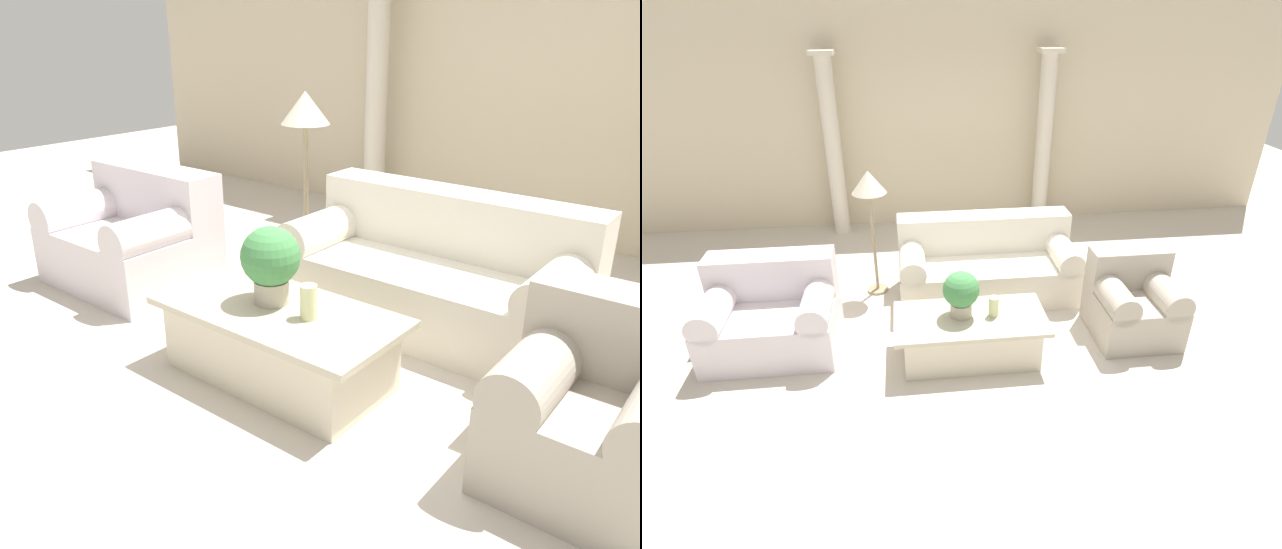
# 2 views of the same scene
# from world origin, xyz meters

# --- Properties ---
(ground_plane) EXTENTS (16.00, 16.00, 0.00)m
(ground_plane) POSITION_xyz_m (0.00, 0.00, 0.00)
(ground_plane) COLOR beige
(wall_back) EXTENTS (10.00, 0.06, 3.20)m
(wall_back) POSITION_xyz_m (0.00, 3.03, 1.60)
(wall_back) COLOR beige
(wall_back) RESTS_ON ground_plane
(sofa_long) EXTENTS (1.94, 0.90, 0.86)m
(sofa_long) POSITION_xyz_m (0.28, 0.79, 0.35)
(sofa_long) COLOR beige
(sofa_long) RESTS_ON ground_plane
(loveseat) EXTENTS (1.19, 0.90, 0.86)m
(loveseat) POSITION_xyz_m (-1.90, 0.02, 0.36)
(loveseat) COLOR silver
(loveseat) RESTS_ON ground_plane
(coffee_table) EXTENTS (1.39, 0.70, 0.43)m
(coffee_table) POSITION_xyz_m (-0.06, -0.38, 0.22)
(coffee_table) COLOR beige
(coffee_table) RESTS_ON ground_plane
(potted_plant) EXTENTS (0.33, 0.33, 0.44)m
(potted_plant) POSITION_xyz_m (-0.14, -0.35, 0.68)
(potted_plant) COLOR #B2A893
(potted_plant) RESTS_ON coffee_table
(pillar_candle) EXTENTS (0.09, 0.09, 0.19)m
(pillar_candle) POSITION_xyz_m (0.15, -0.38, 0.53)
(pillar_candle) COLOR beige
(pillar_candle) RESTS_ON coffee_table
(floor_lamp) EXTENTS (0.37, 0.37, 1.43)m
(floor_lamp) POSITION_xyz_m (-0.96, 0.95, 1.21)
(floor_lamp) COLOR gray
(floor_lamp) RESTS_ON ground_plane
(column_left) EXTENTS (0.31, 0.31, 2.44)m
(column_left) POSITION_xyz_m (-1.52, 2.74, 1.25)
(column_left) COLOR beige
(column_left) RESTS_ON ground_plane
(armchair) EXTENTS (0.78, 0.77, 0.83)m
(armchair) POSITION_xyz_m (1.58, -0.18, 0.36)
(armchair) COLOR #ADA393
(armchair) RESTS_ON ground_plane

